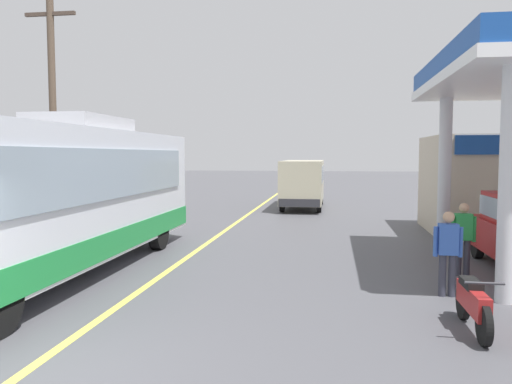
# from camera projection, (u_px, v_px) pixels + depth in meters

# --- Properties ---
(ground) EXTENTS (120.00, 120.00, 0.00)m
(ground) POSITION_uv_depth(u_px,v_px,m) (256.00, 209.00, 25.78)
(ground) COLOR #4C4C51
(lane_divider_stripe) EXTENTS (0.16, 50.00, 0.01)m
(lane_divider_stripe) POSITION_uv_depth(u_px,v_px,m) (238.00, 221.00, 20.85)
(lane_divider_stripe) COLOR #D8CC4C
(lane_divider_stripe) RESTS_ON ground
(coach_bus_main) EXTENTS (2.60, 11.04, 3.69)m
(coach_bus_main) POSITION_uv_depth(u_px,v_px,m) (62.00, 200.00, 11.50)
(coach_bus_main) COLOR silver
(coach_bus_main) RESTS_ON ground
(minibus_opposing_lane) EXTENTS (2.04, 6.13, 2.44)m
(minibus_opposing_lane) POSITION_uv_depth(u_px,v_px,m) (303.00, 179.00, 26.10)
(minibus_opposing_lane) COLOR #BFB799
(minibus_opposing_lane) RESTS_ON ground
(motorcycle_parked_forecourt) EXTENTS (0.55, 1.80, 0.92)m
(motorcycle_parked_forecourt) POSITION_uv_depth(u_px,v_px,m) (473.00, 303.00, 7.87)
(motorcycle_parked_forecourt) COLOR black
(motorcycle_parked_forecourt) RESTS_ON ground
(pedestrian_near_pump) EXTENTS (0.55, 0.22, 1.66)m
(pedestrian_near_pump) POSITION_uv_depth(u_px,v_px,m) (463.00, 235.00, 11.45)
(pedestrian_near_pump) COLOR #33333F
(pedestrian_near_pump) RESTS_ON ground
(pedestrian_by_shop) EXTENTS (0.55, 0.22, 1.66)m
(pedestrian_by_shop) POSITION_uv_depth(u_px,v_px,m) (448.00, 249.00, 9.77)
(pedestrian_by_shop) COLOR #33333F
(pedestrian_by_shop) RESTS_ON ground
(utility_pole_roadside) EXTENTS (1.80, 0.24, 8.10)m
(utility_pole_roadside) POSITION_uv_depth(u_px,v_px,m) (53.00, 111.00, 17.33)
(utility_pole_roadside) COLOR brown
(utility_pole_roadside) RESTS_ON ground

